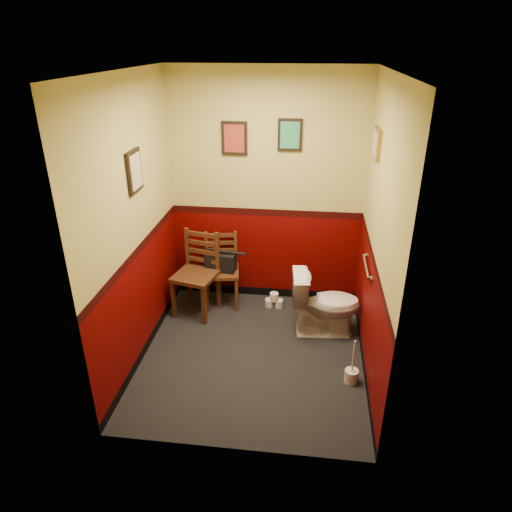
# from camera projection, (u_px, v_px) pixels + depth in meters

# --- Properties ---
(floor) EXTENTS (2.20, 2.40, 0.00)m
(floor) POSITION_uv_depth(u_px,v_px,m) (253.00, 354.00, 4.67)
(floor) COLOR black
(floor) RESTS_ON ground
(ceiling) EXTENTS (2.20, 2.40, 0.00)m
(ceiling) POSITION_uv_depth(u_px,v_px,m) (252.00, 71.00, 3.51)
(ceiling) COLOR silver
(ceiling) RESTS_ON ground
(wall_back) EXTENTS (2.20, 0.00, 2.70)m
(wall_back) POSITION_uv_depth(u_px,v_px,m) (266.00, 192.00, 5.16)
(wall_back) COLOR #4E0303
(wall_back) RESTS_ON ground
(wall_front) EXTENTS (2.20, 0.00, 2.70)m
(wall_front) POSITION_uv_depth(u_px,v_px,m) (229.00, 302.00, 3.02)
(wall_front) COLOR #4E0303
(wall_front) RESTS_ON ground
(wall_left) EXTENTS (0.00, 2.40, 2.70)m
(wall_left) POSITION_uv_depth(u_px,v_px,m) (135.00, 227.00, 4.21)
(wall_left) COLOR #4E0303
(wall_left) RESTS_ON ground
(wall_right) EXTENTS (0.00, 2.40, 2.70)m
(wall_right) POSITION_uv_depth(u_px,v_px,m) (378.00, 239.00, 3.97)
(wall_right) COLOR #4E0303
(wall_right) RESTS_ON ground
(grab_bar) EXTENTS (0.05, 0.56, 0.06)m
(grab_bar) POSITION_uv_depth(u_px,v_px,m) (367.00, 267.00, 4.37)
(grab_bar) COLOR silver
(grab_bar) RESTS_ON wall_right
(framed_print_back_a) EXTENTS (0.28, 0.04, 0.36)m
(framed_print_back_a) POSITION_uv_depth(u_px,v_px,m) (234.00, 138.00, 4.93)
(framed_print_back_a) COLOR black
(framed_print_back_a) RESTS_ON wall_back
(framed_print_back_b) EXTENTS (0.26, 0.04, 0.34)m
(framed_print_back_b) POSITION_uv_depth(u_px,v_px,m) (290.00, 135.00, 4.84)
(framed_print_back_b) COLOR black
(framed_print_back_b) RESTS_ON wall_back
(framed_print_left) EXTENTS (0.04, 0.30, 0.38)m
(framed_print_left) POSITION_uv_depth(u_px,v_px,m) (135.00, 171.00, 4.08)
(framed_print_left) COLOR black
(framed_print_left) RESTS_ON wall_left
(framed_print_right) EXTENTS (0.04, 0.34, 0.28)m
(framed_print_right) POSITION_uv_depth(u_px,v_px,m) (377.00, 143.00, 4.21)
(framed_print_right) COLOR olive
(framed_print_right) RESTS_ON wall_right
(toilet) EXTENTS (0.77, 0.48, 0.72)m
(toilet) POSITION_uv_depth(u_px,v_px,m) (325.00, 304.00, 4.88)
(toilet) COLOR white
(toilet) RESTS_ON floor
(toilet_brush) EXTENTS (0.13, 0.13, 0.46)m
(toilet_brush) POSITION_uv_depth(u_px,v_px,m) (351.00, 375.00, 4.27)
(toilet_brush) COLOR silver
(toilet_brush) RESTS_ON floor
(chair_left) EXTENTS (0.55, 0.55, 0.97)m
(chair_left) POSITION_uv_depth(u_px,v_px,m) (197.00, 274.00, 5.23)
(chair_left) COLOR #59321A
(chair_left) RESTS_ON floor
(chair_right) EXTENTS (0.47, 0.47, 0.87)m
(chair_right) POSITION_uv_depth(u_px,v_px,m) (221.00, 270.00, 5.43)
(chair_right) COLOR #59321A
(chair_right) RESTS_ON floor
(handbag) EXTENTS (0.36, 0.21, 0.25)m
(handbag) POSITION_uv_depth(u_px,v_px,m) (221.00, 261.00, 5.34)
(handbag) COLOR black
(handbag) RESTS_ON chair_right
(tp_stack) EXTENTS (0.22, 0.11, 0.19)m
(tp_stack) POSITION_uv_depth(u_px,v_px,m) (274.00, 301.00, 5.47)
(tp_stack) COLOR silver
(tp_stack) RESTS_ON floor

